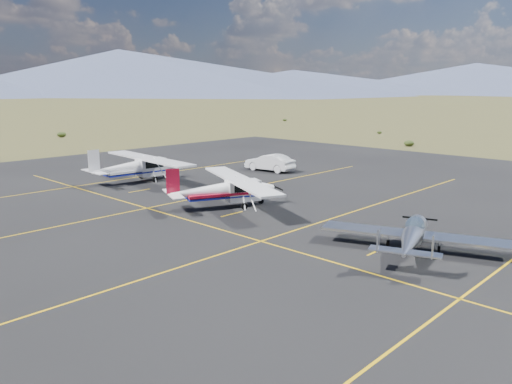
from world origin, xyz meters
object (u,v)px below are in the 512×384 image
aircraft_plain (136,166)px  sedan (270,163)px  aircraft_low_wing (413,235)px  aircraft_cessna (224,189)px

aircraft_plain → sedan: aircraft_plain is taller
aircraft_low_wing → aircraft_cessna: aircraft_cessna is taller
aircraft_plain → aircraft_low_wing: bearing=-88.1°
aircraft_low_wing → aircraft_plain: bearing=67.1°
aircraft_low_wing → aircraft_plain: 26.93m
aircraft_cessna → aircraft_low_wing: bearing=-66.1°
aircraft_plain → sedan: bearing=-15.5°
aircraft_low_wing → sedan: size_ratio=1.84×
aircraft_cessna → aircraft_plain: bearing=109.2°
aircraft_low_wing → sedan: bearing=37.9°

